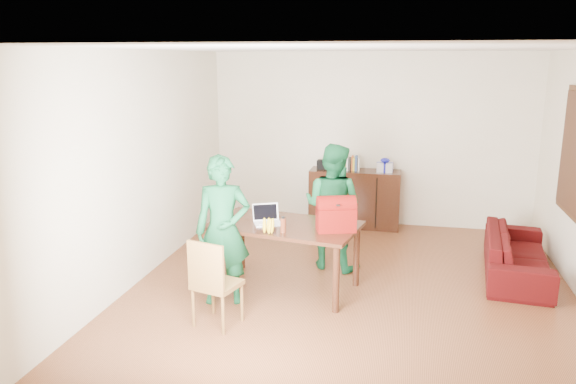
% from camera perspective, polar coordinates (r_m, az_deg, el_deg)
% --- Properties ---
extents(room, '(5.20, 5.70, 2.90)m').
position_cam_1_polar(room, '(6.36, 6.86, 1.62)').
color(room, '#4E2813').
rests_on(room, ground).
extents(table, '(1.80, 1.22, 0.77)m').
position_cam_1_polar(table, '(6.39, -0.37, -4.08)').
color(table, black).
rests_on(table, ground).
extents(chair, '(0.50, 0.49, 0.91)m').
position_cam_1_polar(chair, '(5.72, -7.25, -10.79)').
color(chair, brown).
rests_on(chair, ground).
extents(person_near, '(0.68, 0.54, 1.62)m').
position_cam_1_polar(person_near, '(6.05, -6.63, -3.89)').
color(person_near, '#12512C').
rests_on(person_near, ground).
extents(person_far, '(0.92, 0.82, 1.59)m').
position_cam_1_polar(person_far, '(7.04, 4.54, -1.48)').
color(person_far, '#166335').
rests_on(person_far, ground).
extents(laptop, '(0.36, 0.31, 0.21)m').
position_cam_1_polar(laptop, '(6.33, -2.07, -2.93)').
color(laptop, white).
rests_on(laptop, table).
extents(bananas, '(0.18, 0.12, 0.06)m').
position_cam_1_polar(bananas, '(6.02, -2.01, -3.91)').
color(bananas, gold).
rests_on(bananas, table).
extents(bottle, '(0.07, 0.07, 0.18)m').
position_cam_1_polar(bottle, '(6.03, -0.50, -3.32)').
color(bottle, '#5D2715').
rests_on(bottle, table).
extents(red_bag, '(0.46, 0.35, 0.30)m').
position_cam_1_polar(red_bag, '(6.10, 4.89, -2.55)').
color(red_bag, '#6C0F07').
rests_on(red_bag, table).
extents(sofa, '(0.90, 1.90, 0.54)m').
position_cam_1_polar(sofa, '(7.45, 22.26, -5.84)').
color(sofa, '#3A070E').
rests_on(sofa, ground).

